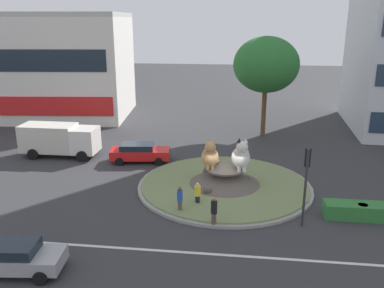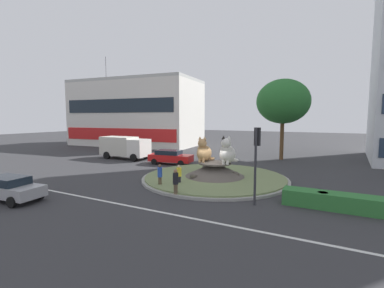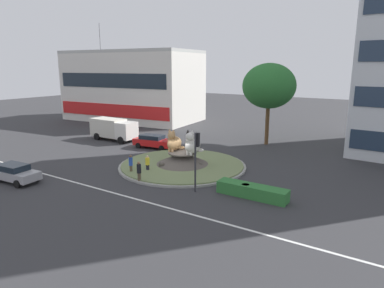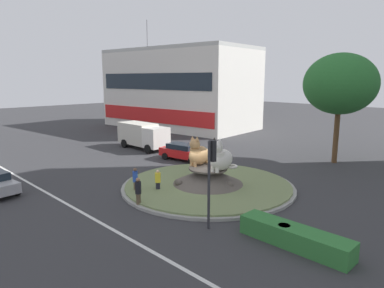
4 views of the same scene
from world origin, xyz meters
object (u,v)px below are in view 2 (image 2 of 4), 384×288
at_px(cat_statue_calico, 204,152).
at_px(sedan_on_far_lane, 170,157).
at_px(broadleaf_tree_behind_island, 283,102).
at_px(pedestrian_blue_shirt, 160,175).
at_px(pedestrian_black_shirt, 176,182).
at_px(traffic_light_mast, 256,151).
at_px(litter_bin, 323,200).
at_px(pedestrian_yellow_shirt, 179,175).
at_px(shophouse_block, 137,113).
at_px(delivery_box_truck, 125,147).
at_px(cat_statue_white, 227,153).
at_px(hatchback_near_shophouse, 10,188).

height_order(cat_statue_calico, sedan_on_far_lane, cat_statue_calico).
distance_m(broadleaf_tree_behind_island, sedan_on_far_lane, 14.94).
distance_m(pedestrian_blue_shirt, pedestrian_black_shirt, 2.47).
bearing_deg(traffic_light_mast, litter_bin, -66.42).
distance_m(traffic_light_mast, sedan_on_far_lane, 15.06).
xyz_separation_m(cat_statue_calico, traffic_light_mast, (5.61, -4.92, 0.97)).
distance_m(traffic_light_mast, pedestrian_yellow_shirt, 6.73).
xyz_separation_m(traffic_light_mast, shophouse_block, (-28.47, 24.33, 2.75)).
relative_size(shophouse_block, litter_bin, 26.36).
xyz_separation_m(pedestrian_blue_shirt, litter_bin, (10.54, 0.67, -0.48)).
xyz_separation_m(pedestrian_black_shirt, pedestrian_yellow_shirt, (-1.18, 2.45, -0.13)).
xyz_separation_m(pedestrian_blue_shirt, delivery_box_truck, (-11.65, 9.38, 0.58)).
height_order(traffic_light_mast, pedestrian_black_shirt, traffic_light_mast).
height_order(pedestrian_black_shirt, delivery_box_truck, delivery_box_truck).
relative_size(pedestrian_blue_shirt, litter_bin, 1.94).
bearing_deg(broadleaf_tree_behind_island, litter_bin, -73.87).
bearing_deg(cat_statue_calico, litter_bin, 61.50).
bearing_deg(cat_statue_calico, sedan_on_far_lane, -131.35).
height_order(cat_statue_white, hatchback_near_shophouse, cat_statue_white).
relative_size(cat_statue_white, hatchback_near_shophouse, 0.55).
distance_m(shophouse_block, broadleaf_tree_behind_island, 27.74).
relative_size(cat_statue_calico, traffic_light_mast, 0.49).
bearing_deg(litter_bin, delivery_box_truck, 158.57).
xyz_separation_m(traffic_light_mast, sedan_on_far_lane, (-11.66, 9.23, -2.35)).
distance_m(broadleaf_tree_behind_island, pedestrian_blue_shirt, 19.57).
distance_m(traffic_light_mast, shophouse_block, 37.55).
distance_m(traffic_light_mast, litter_bin, 4.58).
xyz_separation_m(traffic_light_mast, pedestrian_black_shirt, (-4.92, -0.85, -2.21)).
bearing_deg(broadleaf_tree_behind_island, pedestrian_black_shirt, -100.39).
distance_m(pedestrian_yellow_shirt, delivery_box_truck, 15.04).
xyz_separation_m(shophouse_block, delivery_box_truck, (9.79, -14.50, -4.40)).
bearing_deg(hatchback_near_shophouse, traffic_light_mast, 19.00).
distance_m(cat_statue_calico, traffic_light_mast, 7.53).
bearing_deg(broadleaf_tree_behind_island, cat_statue_white, -98.91).
distance_m(cat_statue_white, pedestrian_yellow_shirt, 4.42).
bearing_deg(delivery_box_truck, broadleaf_tree_behind_island, 26.07).
distance_m(sedan_on_far_lane, hatchback_near_shophouse, 15.54).
xyz_separation_m(sedan_on_far_lane, hatchback_near_shophouse, (-1.92, -15.42, -0.03)).
xyz_separation_m(pedestrian_yellow_shirt, sedan_on_far_lane, (-5.56, 7.63, -0.01)).
distance_m(cat_statue_calico, broadleaf_tree_behind_island, 14.73).
relative_size(pedestrian_blue_shirt, delivery_box_truck, 0.27).
relative_size(pedestrian_black_shirt, delivery_box_truck, 0.28).
relative_size(pedestrian_yellow_shirt, sedan_on_far_lane, 0.32).
xyz_separation_m(cat_statue_calico, pedestrian_blue_shirt, (-1.41, -4.47, -1.25)).
bearing_deg(traffic_light_mast, broadleaf_tree_behind_island, 10.32).
height_order(pedestrian_black_shirt, sedan_on_far_lane, pedestrian_black_shirt).
bearing_deg(traffic_light_mast, cat_statue_white, 41.62).
distance_m(traffic_light_mast, pedestrian_blue_shirt, 7.38).
height_order(shophouse_block, pedestrian_black_shirt, shophouse_block).
distance_m(pedestrian_blue_shirt, litter_bin, 10.57).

